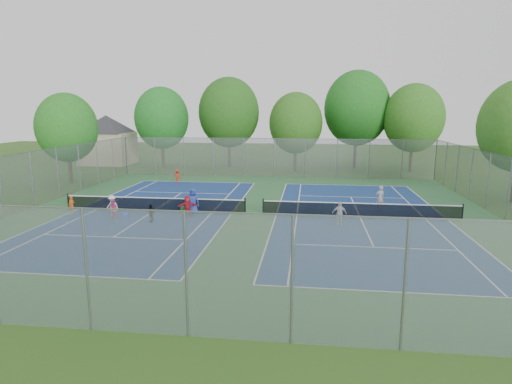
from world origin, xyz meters
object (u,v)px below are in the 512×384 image
ball_hopper (182,210)px  net_left (154,204)px  instructor (380,198)px  net_right (360,210)px  ball_crate (125,214)px

ball_hopper → net_left: bearing=166.2°
net_left → instructor: 15.74m
net_left → ball_hopper: net_left is taller
ball_hopper → net_right: bearing=2.6°
ball_crate → instructor: size_ratio=0.19×
ball_crate → net_left: bearing=53.7°
net_left → ball_crate: size_ratio=39.35×
net_right → ball_hopper: 11.85m
net_right → ball_crate: 15.44m
ball_crate → ball_hopper: 3.73m
net_right → ball_hopper: bearing=-177.4°
net_left → ball_hopper: 2.24m
instructor → ball_hopper: bearing=-8.6°
net_right → ball_crate: (-15.33, -1.82, -0.31)m
net_left → ball_crate: 2.27m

